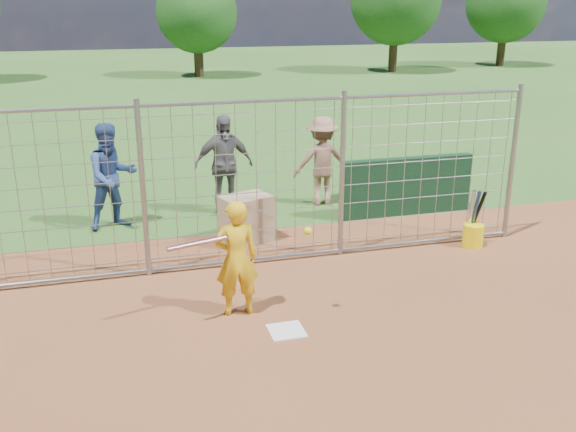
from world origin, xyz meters
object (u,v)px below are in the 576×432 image
object	(u,v)px
bystander_a	(112,176)
equipment_bin	(246,219)
batter	(236,258)
bucket_with_bats	(473,232)
bystander_c	(322,161)
bystander_b	(224,165)

from	to	relation	value
bystander_a	equipment_bin	distance (m)	2.55
batter	bucket_with_bats	world-z (taller)	batter
bystander_c	batter	bearing A→B (deg)	63.48
bystander_c	bucket_with_bats	bearing A→B (deg)	124.30
bystander_b	equipment_bin	world-z (taller)	bystander_b
batter	bystander_a	distance (m)	4.15
bystander_b	equipment_bin	xyz separation A→B (m)	(0.07, -1.60, -0.55)
equipment_bin	bucket_with_bats	xyz separation A→B (m)	(3.55, -1.23, -0.15)
bucket_with_bats	batter	bearing A→B (deg)	-162.76
bucket_with_bats	bystander_c	bearing A→B (deg)	119.62
bystander_b	bucket_with_bats	size ratio (longest dim) A/B	1.95
equipment_bin	bucket_with_bats	bearing A→B (deg)	-37.48
bystander_a	bystander_b	world-z (taller)	bystander_b
bystander_a	bucket_with_bats	world-z (taller)	bystander_a
bystander_b	equipment_bin	distance (m)	1.69
bystander_b	equipment_bin	bearing A→B (deg)	-91.08
bystander_a	equipment_bin	size ratio (longest dim) A/B	2.35
batter	bystander_a	bearing A→B (deg)	-69.54
bystander_a	bucket_with_bats	bearing A→B (deg)	-42.05
bystander_c	bucket_with_bats	world-z (taller)	bystander_c
bystander_c	bystander_a	bearing A→B (deg)	9.51
bystander_b	bystander_a	bearing A→B (deg)	-176.69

